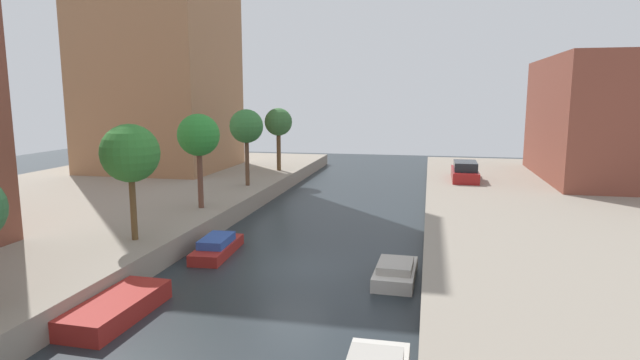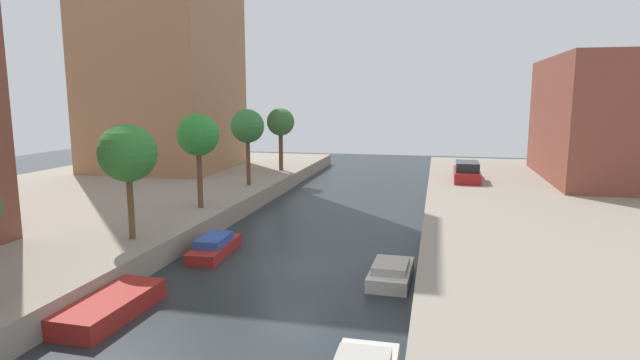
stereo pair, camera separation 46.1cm
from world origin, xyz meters
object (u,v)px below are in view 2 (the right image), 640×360
(street_tree_3, at_px, (198,136))
(moored_boat_left_3, at_px, (215,247))
(street_tree_5, at_px, (281,123))
(parked_car, at_px, (467,172))
(low_block_right, at_px, (624,119))
(moored_boat_right_3, at_px, (391,272))
(street_tree_2, at_px, (128,154))
(moored_boat_left_2, at_px, (111,307))
(street_tree_4, at_px, (247,127))

(street_tree_3, bearing_deg, moored_boat_left_3, -58.09)
(street_tree_5, bearing_deg, parked_car, -7.64)
(low_block_right, height_order, parked_car, low_block_right)
(moored_boat_right_3, bearing_deg, moored_boat_left_3, 168.27)
(street_tree_2, height_order, street_tree_5, street_tree_5)
(street_tree_3, distance_m, moored_boat_right_3, 12.98)
(street_tree_5, distance_m, parked_car, 14.62)
(moored_boat_left_2, xyz_separation_m, moored_boat_left_3, (0.43, 6.71, 0.02))
(street_tree_2, xyz_separation_m, moored_boat_right_3, (10.56, 0.15, -4.18))
(low_block_right, xyz_separation_m, street_tree_4, (-24.54, -7.79, -0.41))
(street_tree_4, relative_size, moored_boat_right_3, 1.59)
(parked_car, distance_m, moored_boat_right_3, 18.90)
(street_tree_2, relative_size, street_tree_3, 0.96)
(street_tree_3, bearing_deg, moored_boat_right_3, -30.03)
(low_block_right, distance_m, moored_boat_left_3, 29.53)
(street_tree_5, height_order, parked_car, street_tree_5)
(street_tree_4, xyz_separation_m, moored_boat_left_2, (2.37, -18.29, -4.52))
(parked_car, bearing_deg, street_tree_3, -138.69)
(moored_boat_left_3, bearing_deg, street_tree_3, 121.91)
(street_tree_2, xyz_separation_m, street_tree_3, (0.00, 6.25, 0.26))
(moored_boat_left_3, bearing_deg, parked_car, 56.16)
(moored_boat_left_2, bearing_deg, moored_boat_right_3, 31.91)
(street_tree_4, height_order, moored_boat_right_3, street_tree_4)
(street_tree_2, xyz_separation_m, street_tree_4, (-0.00, 13.34, 0.33))
(street_tree_3, xyz_separation_m, moored_boat_left_3, (2.80, -4.49, -4.43))
(street_tree_2, xyz_separation_m, parked_car, (14.13, 18.67, -2.96))
(parked_car, bearing_deg, moored_boat_right_3, -100.93)
(street_tree_3, bearing_deg, low_block_right, 31.22)
(street_tree_2, relative_size, moored_boat_right_3, 1.50)
(low_block_right, bearing_deg, parked_car, -166.73)
(street_tree_4, distance_m, moored_boat_right_3, 17.49)
(moored_boat_right_3, bearing_deg, low_block_right, 56.31)
(street_tree_3, relative_size, street_tree_4, 0.99)
(low_block_right, distance_m, street_tree_4, 25.75)
(street_tree_4, height_order, moored_boat_left_2, street_tree_4)
(street_tree_3, xyz_separation_m, parked_car, (14.13, 12.42, -3.22))
(street_tree_5, bearing_deg, moored_boat_left_2, -84.70)
(low_block_right, xyz_separation_m, moored_boat_left_2, (-22.17, -26.08, -4.94))
(low_block_right, height_order, moored_boat_left_3, low_block_right)
(moored_boat_left_2, xyz_separation_m, moored_boat_right_3, (8.19, 5.10, 0.01))
(street_tree_3, distance_m, moored_boat_left_3, 6.90)
(moored_boat_left_3, bearing_deg, street_tree_4, 103.58)
(street_tree_3, height_order, street_tree_4, street_tree_4)
(moored_boat_left_2, relative_size, moored_boat_right_3, 1.24)
(street_tree_4, bearing_deg, street_tree_3, -90.00)
(low_block_right, xyz_separation_m, moored_boat_left_3, (-21.74, -19.36, -4.91))
(moored_boat_left_3, xyz_separation_m, moored_boat_right_3, (7.76, -1.61, -0.01))
(street_tree_3, bearing_deg, street_tree_4, 90.00)
(street_tree_5, relative_size, parked_car, 1.02)
(street_tree_2, relative_size, street_tree_4, 0.94)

